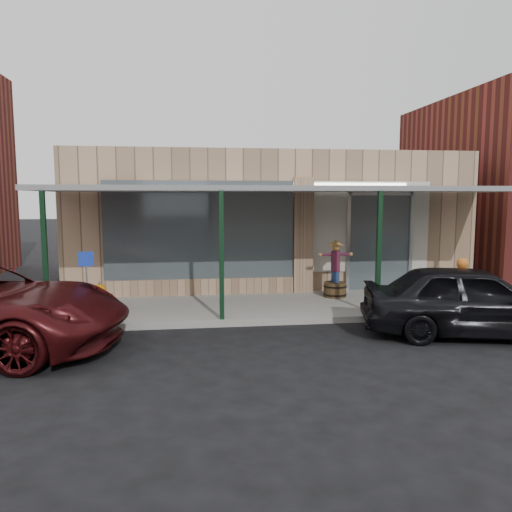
{
  "coord_description": "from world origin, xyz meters",
  "views": [
    {
      "loc": [
        -2.49,
        -8.71,
        2.85
      ],
      "look_at": [
        -0.97,
        2.6,
        1.5
      ],
      "focal_mm": 35.0,
      "sensor_mm": 36.0,
      "label": 1
    }
  ],
  "objects": [
    {
      "name": "ground",
      "position": [
        0.0,
        0.0,
        0.0
      ],
      "size": [
        120.0,
        120.0,
        0.0
      ],
      "primitive_type": "plane",
      "color": "black",
      "rests_on": "ground"
    },
    {
      "name": "sidewalk",
      "position": [
        0.0,
        3.6,
        0.07
      ],
      "size": [
        40.0,
        3.2,
        0.15
      ],
      "primitive_type": "cube",
      "color": "gray",
      "rests_on": "ground"
    },
    {
      "name": "storefront",
      "position": [
        -0.0,
        8.16,
        2.09
      ],
      "size": [
        12.0,
        6.25,
        4.2
      ],
      "color": "tan",
      "rests_on": "ground"
    },
    {
      "name": "awning",
      "position": [
        0.0,
        3.56,
        3.01
      ],
      "size": [
        12.0,
        3.0,
        3.04
      ],
      "color": "slate",
      "rests_on": "ground"
    },
    {
      "name": "block_buildings_near",
      "position": [
        2.01,
        9.2,
        3.77
      ],
      "size": [
        61.0,
        8.0,
        8.0
      ],
      "color": "maroon",
      "rests_on": "ground"
    },
    {
      "name": "barrel_scarecrow",
      "position": [
        1.42,
        4.23,
        0.68
      ],
      "size": [
        0.92,
        0.78,
        1.57
      ],
      "rotation": [
        0.0,
        0.0,
        -0.35
      ],
      "color": "#4B381E",
      "rests_on": "sidewalk"
    },
    {
      "name": "barrel_pumpkin",
      "position": [
        -4.61,
        3.23,
        0.4
      ],
      "size": [
        0.74,
        0.74,
        0.71
      ],
      "rotation": [
        0.0,
        0.0,
        0.28
      ],
      "color": "#4B381E",
      "rests_on": "sidewalk"
    },
    {
      "name": "handicap_sign",
      "position": [
        -4.73,
        2.4,
        1.13
      ],
      "size": [
        0.32,
        0.06,
        1.53
      ],
      "rotation": [
        0.0,
        0.0,
        0.14
      ],
      "color": "gray",
      "rests_on": "sidewalk"
    },
    {
      "name": "parked_sedan",
      "position": [
        3.22,
        0.64,
        0.75
      ],
      "size": [
        4.67,
        2.71,
        1.55
      ],
      "rotation": [
        0.0,
        0.0,
        1.34
      ],
      "color": "black",
      "rests_on": "ground"
    }
  ]
}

